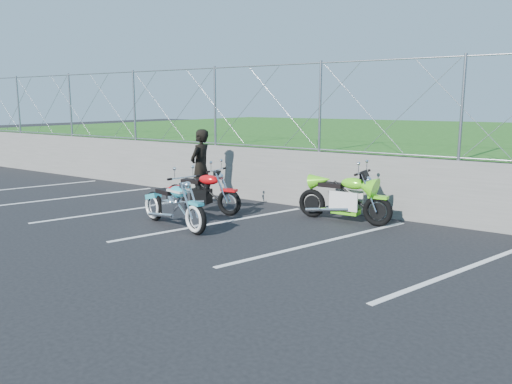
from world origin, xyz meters
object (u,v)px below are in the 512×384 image
Objects in this scene: person_standing at (201,167)px; naked_orange at (203,194)px; sportbike_green at (345,200)px; cruiser_turquoise at (174,207)px.

naked_orange is at bearing 36.34° from person_standing.
naked_orange is 3.10m from sportbike_green.
sportbike_green is at bearing 11.99° from naked_orange.
person_standing is at bearing 132.16° from cruiser_turquoise.
sportbike_green is (2.53, 2.31, 0.04)m from cruiser_turquoise.
person_standing reaches higher than sportbike_green.
person_standing is at bearing 126.93° from naked_orange.
naked_orange is 0.97× the size of sportbike_green.
naked_orange is 1.11× the size of person_standing.
cruiser_turquoise is 3.42m from sportbike_green.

